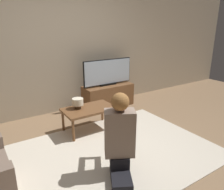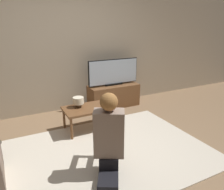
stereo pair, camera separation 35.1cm
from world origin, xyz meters
name	(u,v)px [view 2 (the right image)]	position (x,y,z in m)	size (l,w,h in m)	color
ground_plane	(108,153)	(0.00, 0.00, 0.00)	(10.00, 10.00, 0.00)	#896B4C
wall_back	(65,46)	(0.00, 1.93, 1.30)	(10.00, 0.06, 2.60)	tan
rug	(108,152)	(0.00, 0.00, 0.01)	(2.77, 2.01, 0.02)	beige
tv_stand	(114,96)	(0.91, 1.60, 0.24)	(1.08, 0.43, 0.47)	brown
tv	(114,72)	(0.91, 1.60, 0.75)	(1.12, 0.08, 0.55)	black
coffee_table	(89,110)	(0.04, 0.79, 0.36)	(0.83, 0.50, 0.40)	brown
person_kneeling	(109,136)	(-0.19, -0.41, 0.52)	(0.59, 0.81, 1.01)	black
table_lamp	(78,101)	(-0.12, 0.88, 0.50)	(0.18, 0.18, 0.17)	#4C3823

